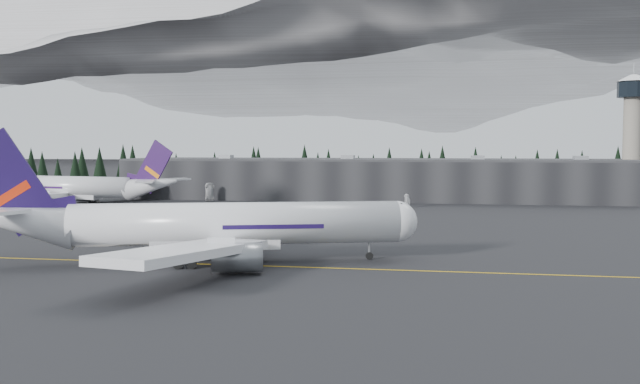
% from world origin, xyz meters
% --- Properties ---
extents(ground, '(1400.00, 1400.00, 0.00)m').
position_xyz_m(ground, '(0.00, 0.00, 0.00)').
color(ground, black).
rests_on(ground, ground).
extents(taxiline, '(400.00, 0.40, 0.02)m').
position_xyz_m(taxiline, '(0.00, -2.00, 0.01)').
color(taxiline, gold).
rests_on(taxiline, ground).
extents(terminal, '(160.00, 30.00, 12.60)m').
position_xyz_m(terminal, '(0.00, 125.00, 6.30)').
color(terminal, black).
rests_on(terminal, ground).
extents(control_tower, '(10.00, 10.00, 37.70)m').
position_xyz_m(control_tower, '(75.00, 128.00, 23.41)').
color(control_tower, gray).
rests_on(control_tower, ground).
extents(treeline, '(360.00, 20.00, 15.00)m').
position_xyz_m(treeline, '(0.00, 162.00, 7.50)').
color(treeline, black).
rests_on(treeline, ground).
extents(mountain_ridge, '(4400.00, 900.00, 420.00)m').
position_xyz_m(mountain_ridge, '(0.00, 1000.00, 0.00)').
color(mountain_ridge, white).
rests_on(mountain_ridge, ground).
extents(jet_main, '(64.17, 58.09, 19.31)m').
position_xyz_m(jet_main, '(-14.20, -0.94, 5.45)').
color(jet_main, silver).
rests_on(jet_main, ground).
extents(jet_parked, '(61.83, 56.59, 18.33)m').
position_xyz_m(jet_parked, '(-79.68, 85.04, 5.17)').
color(jet_parked, silver).
rests_on(jet_parked, ground).
extents(gse_vehicle_a, '(4.72, 6.20, 1.56)m').
position_xyz_m(gse_vehicle_a, '(-49.45, 106.81, 0.78)').
color(gse_vehicle_a, '#BBBABD').
rests_on(gse_vehicle_a, ground).
extents(gse_vehicle_b, '(3.98, 3.41, 1.29)m').
position_xyz_m(gse_vehicle_b, '(10.50, 95.05, 0.64)').
color(gse_vehicle_b, silver).
rests_on(gse_vehicle_b, ground).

